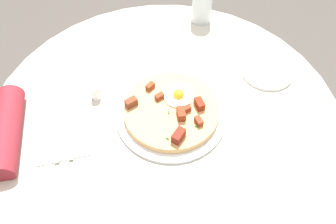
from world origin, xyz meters
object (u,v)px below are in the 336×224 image
object	(u,v)px
dining_table	(165,149)
salt_shaker	(96,92)
pizza_plate	(171,114)
fork	(68,131)
breakfast_pizza	(172,110)
bread_plate	(267,70)
water_glass	(202,5)
knife	(55,134)

from	to	relation	value
dining_table	salt_shaker	bearing A→B (deg)	108.85
pizza_plate	fork	xyz separation A→B (m)	(-0.22, 0.18, 0.00)
breakfast_pizza	bread_plate	xyz separation A→B (m)	(0.31, -0.13, -0.02)
pizza_plate	salt_shaker	xyz separation A→B (m)	(-0.09, 0.21, 0.02)
salt_shaker	fork	bearing A→B (deg)	-168.37
bread_plate	salt_shaker	xyz separation A→B (m)	(-0.40, 0.34, 0.02)
fork	water_glass	size ratio (longest dim) A/B	1.45
dining_table	water_glass	size ratio (longest dim) A/B	8.07
fork	breakfast_pizza	bearing A→B (deg)	-92.46
water_glass	breakfast_pizza	bearing A→B (deg)	-155.43
fork	water_glass	distance (m)	0.61
breakfast_pizza	water_glass	bearing A→B (deg)	24.57
bread_plate	fork	bearing A→B (deg)	150.02
breakfast_pizza	dining_table	bearing A→B (deg)	152.98
dining_table	fork	size ratio (longest dim) A/B	5.57
pizza_plate	fork	size ratio (longest dim) A/B	1.74
fork	water_glass	xyz separation A→B (m)	(0.61, -0.01, 0.06)
dining_table	water_glass	xyz separation A→B (m)	(0.40, 0.17, 0.24)
breakfast_pizza	bread_plate	distance (m)	0.34
pizza_plate	salt_shaker	size ratio (longest dim) A/B	6.71
bread_plate	salt_shaker	world-z (taller)	salt_shaker
bread_plate	knife	world-z (taller)	bread_plate
dining_table	knife	distance (m)	0.35
knife	fork	bearing A→B (deg)	-90.00
dining_table	salt_shaker	xyz separation A→B (m)	(-0.07, 0.20, 0.20)
pizza_plate	knife	distance (m)	0.32
salt_shaker	water_glass	bearing A→B (deg)	-4.06
salt_shaker	pizza_plate	bearing A→B (deg)	-67.55
bread_plate	fork	distance (m)	0.62
salt_shaker	dining_table	bearing A→B (deg)	-71.15
knife	water_glass	size ratio (longest dim) A/B	1.45
pizza_plate	water_glass	xyz separation A→B (m)	(0.39, 0.18, 0.06)
bread_plate	salt_shaker	distance (m)	0.52
dining_table	pizza_plate	distance (m)	0.18
dining_table	breakfast_pizza	bearing A→B (deg)	-27.02
pizza_plate	water_glass	world-z (taller)	water_glass
pizza_plate	water_glass	distance (m)	0.43
water_glass	salt_shaker	world-z (taller)	water_glass
bread_plate	fork	size ratio (longest dim) A/B	0.90
dining_table	breakfast_pizza	size ratio (longest dim) A/B	3.79
pizza_plate	water_glass	size ratio (longest dim) A/B	2.51
breakfast_pizza	salt_shaker	size ratio (longest dim) A/B	5.69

